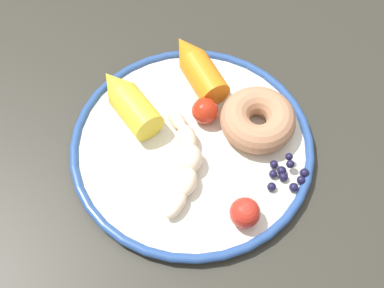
{
  "coord_description": "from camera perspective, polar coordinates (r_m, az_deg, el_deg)",
  "views": [
    {
      "loc": [
        -0.05,
        -0.37,
        1.3
      ],
      "look_at": [
        -0.03,
        -0.04,
        0.74
      ],
      "focal_mm": 45.8,
      "sensor_mm": 36.0,
      "label": 1
    }
  ],
  "objects": [
    {
      "name": "dining_table",
      "position": [
        0.76,
        2.36,
        -1.25
      ],
      "size": [
        1.01,
        0.88,
        0.73
      ],
      "color": "#302F27",
      "rests_on": "ground_plane"
    },
    {
      "name": "carrot_orange",
      "position": [
        0.7,
        0.57,
        9.05
      ],
      "size": [
        0.09,
        0.12,
        0.04
      ],
      "color": "orange",
      "rests_on": "plate"
    },
    {
      "name": "plate",
      "position": [
        0.65,
        -0.0,
        -0.13
      ],
      "size": [
        0.32,
        0.32,
        0.02
      ],
      "color": "silver",
      "rests_on": "dining_table"
    },
    {
      "name": "tomato_near",
      "position": [
        0.59,
        6.18,
        -7.95
      ],
      "size": [
        0.04,
        0.04,
        0.04
      ],
      "primitive_type": "sphere",
      "color": "red",
      "rests_on": "plate"
    },
    {
      "name": "banana",
      "position": [
        0.62,
        -0.79,
        -1.8
      ],
      "size": [
        0.06,
        0.17,
        0.03
      ],
      "color": "beige",
      "rests_on": "plate"
    },
    {
      "name": "blueberry_pile",
      "position": [
        0.63,
        10.96,
        -3.48
      ],
      "size": [
        0.06,
        0.05,
        0.02
      ],
      "color": "#191638",
      "rests_on": "plate"
    },
    {
      "name": "donut",
      "position": [
        0.65,
        7.68,
        2.82
      ],
      "size": [
        0.14,
        0.14,
        0.04
      ],
      "primitive_type": "torus",
      "rotation": [
        0.0,
        0.0,
        0.69
      ],
      "color": "tan",
      "rests_on": "plate"
    },
    {
      "name": "carrot_yellow",
      "position": [
        0.67,
        -7.54,
        5.06
      ],
      "size": [
        0.1,
        0.12,
        0.04
      ],
      "color": "yellow",
      "rests_on": "plate"
    },
    {
      "name": "ground_plane",
      "position": [
        1.36,
        1.37,
        -14.59
      ],
      "size": [
        6.0,
        6.0,
        0.0
      ],
      "primitive_type": "plane",
      "color": "#5D544B"
    },
    {
      "name": "tomato_mid",
      "position": [
        0.65,
        1.55,
        3.67
      ],
      "size": [
        0.04,
        0.04,
        0.04
      ],
      "primitive_type": "sphere",
      "color": "red",
      "rests_on": "plate"
    }
  ]
}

